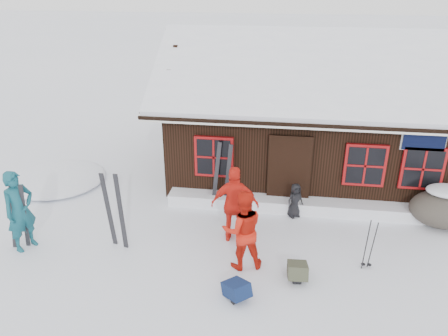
# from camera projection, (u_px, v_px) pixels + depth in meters

# --- Properties ---
(ground) EXTENTS (120.00, 120.00, 0.00)m
(ground) POSITION_uv_depth(u_px,v_px,m) (245.00, 256.00, 9.83)
(ground) COLOR white
(ground) RESTS_ON ground
(mountain_hut) EXTENTS (8.90, 6.09, 4.42)m
(mountain_hut) POSITION_uv_depth(u_px,v_px,m) (310.00, 123.00, 13.47)
(mountain_hut) COLOR black
(mountain_hut) RESTS_ON ground
(snow_drift) EXTENTS (7.60, 0.60, 0.35)m
(snow_drift) POSITION_uv_depth(u_px,v_px,m) (310.00, 206.00, 11.59)
(snow_drift) COLOR white
(snow_drift) RESTS_ON ground
(snow_mounds) EXTENTS (20.60, 13.20, 0.48)m
(snow_mounds) POSITION_uv_depth(u_px,v_px,m) (316.00, 219.00, 11.29)
(snow_mounds) COLOR white
(snow_mounds) RESTS_ON ground
(skier_teal) EXTENTS (0.72, 0.84, 1.93)m
(skier_teal) POSITION_uv_depth(u_px,v_px,m) (20.00, 211.00, 9.77)
(skier_teal) COLOR #134E5C
(skier_teal) RESTS_ON ground
(skier_orange_left) EXTENTS (1.03, 0.90, 1.81)m
(skier_orange_left) POSITION_uv_depth(u_px,v_px,m) (243.00, 230.00, 9.16)
(skier_orange_left) COLOR red
(skier_orange_left) RESTS_ON ground
(skier_orange_right) EXTENTS (1.13, 0.51, 1.89)m
(skier_orange_right) POSITION_uv_depth(u_px,v_px,m) (235.00, 205.00, 10.06)
(skier_orange_right) COLOR red
(skier_orange_right) RESTS_ON ground
(skier_crouched) EXTENTS (0.55, 0.51, 0.94)m
(skier_crouched) POSITION_uv_depth(u_px,v_px,m) (295.00, 200.00, 11.24)
(skier_crouched) COLOR black
(skier_crouched) RESTS_ON ground
(boulder) EXTENTS (1.65, 1.24, 0.97)m
(boulder) POSITION_uv_depth(u_px,v_px,m) (444.00, 208.00, 10.84)
(boulder) COLOR #544D43
(boulder) RESTS_ON ground
(ski_pair_left) EXTENTS (0.56, 0.14, 1.69)m
(ski_pair_left) POSITION_uv_depth(u_px,v_px,m) (19.00, 217.00, 9.85)
(ski_pair_left) COLOR black
(ski_pair_left) RESTS_ON ground
(ski_pair_mid) EXTENTS (0.53, 0.15, 1.90)m
(ski_pair_mid) POSITION_uv_depth(u_px,v_px,m) (115.00, 212.00, 9.86)
(ski_pair_mid) COLOR black
(ski_pair_mid) RESTS_ON ground
(ski_pair_right) EXTENTS (0.61, 0.15, 1.90)m
(ski_pair_right) POSITION_uv_depth(u_px,v_px,m) (222.00, 176.00, 11.55)
(ski_pair_right) COLOR black
(ski_pair_right) RESTS_ON ground
(ski_poles) EXTENTS (0.22, 0.11, 1.21)m
(ski_poles) POSITION_uv_depth(u_px,v_px,m) (369.00, 246.00, 9.23)
(ski_poles) COLOR black
(ski_poles) RESTS_ON ground
(backpack_blue) EXTENTS (0.64, 0.65, 0.28)m
(backpack_blue) POSITION_uv_depth(u_px,v_px,m) (236.00, 292.00, 8.53)
(backpack_blue) COLOR #102048
(backpack_blue) RESTS_ON ground
(backpack_olive) EXTENTS (0.43, 0.56, 0.29)m
(backpack_olive) POSITION_uv_depth(u_px,v_px,m) (297.00, 273.00, 9.06)
(backpack_olive) COLOR #3E412E
(backpack_olive) RESTS_ON ground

